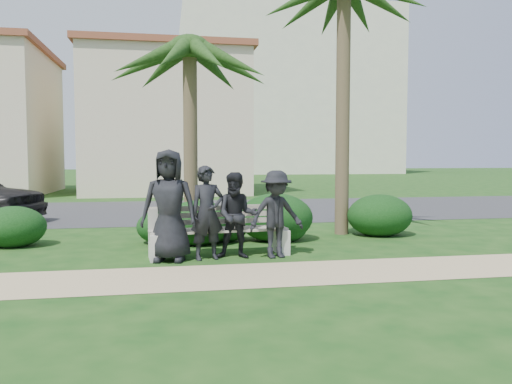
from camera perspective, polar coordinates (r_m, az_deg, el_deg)
The scene contains 18 objects.
ground at distance 9.38m, azimuth -3.54°, elevation -7.02°, with size 160.00×160.00×0.00m, color #123D11.
footpath at distance 7.64m, azimuth -1.94°, elevation -9.53°, with size 30.00×1.60×0.01m, color tan.
asphalt_street at distance 17.28m, azimuth -6.63°, elevation -2.08°, with size 160.00×8.00×0.01m, color #2D2D30.
stucco_bldg_right at distance 27.22m, azimuth -10.15°, elevation 7.75°, with size 8.40×8.40×7.30m.
hotel_tower at distance 66.92m, azimuth 3.04°, elevation 13.81°, with size 26.00×18.00×37.30m.
park_bench at distance 9.10m, azimuth -4.19°, elevation -4.83°, with size 2.56×0.80×0.88m.
man_a at distance 8.69m, azimuth -9.91°, elevation -1.52°, with size 0.94×0.61×1.93m, color black.
man_b at distance 8.74m, azimuth -5.59°, elevation -2.38°, with size 0.60×0.39×1.65m, color black.
man_c at distance 8.81m, azimuth -2.20°, elevation -2.70°, with size 0.74×0.58×1.53m, color black.
man_d at distance 8.87m, azimuth 2.33°, elevation -2.55°, with size 1.01×0.58×1.56m, color black.
hedge_a at distance 11.16m, azimuth -26.04°, elevation -3.48°, with size 1.29×1.07×0.84m, color black.
hedge_b at distance 10.63m, azimuth -10.49°, elevation -3.79°, with size 1.13×0.93×0.74m, color black.
hedge_c at distance 10.38m, azimuth -6.71°, elevation -3.37°, with size 1.44×1.19×0.94m, color black.
hedge_d at distance 10.77m, azimuth 2.26°, elevation -2.77°, with size 1.62×1.34×1.06m, color black.
hedge_e at distance 10.72m, azimuth 3.40°, elevation -4.04°, with size 0.92×0.76×0.60m, color black.
hedge_f at distance 11.82m, azimuth 13.96°, elevation -2.47°, with size 1.51×1.25×0.98m, color black.
hedge_extra at distance 10.69m, azimuth -3.82°, elevation -3.69°, with size 1.13×0.93×0.74m, color black.
palm_left at distance 11.79m, azimuth -7.59°, elevation 15.85°, with size 3.00×3.00×5.19m.
Camera 1 is at (-1.07, -9.15, 1.76)m, focal length 35.00 mm.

